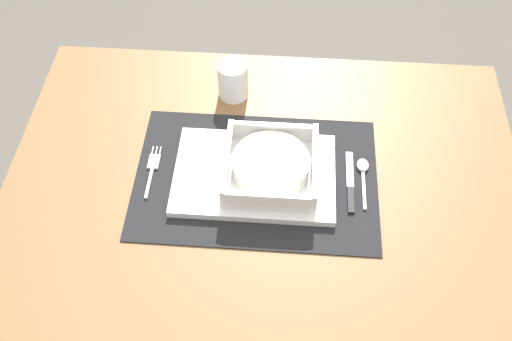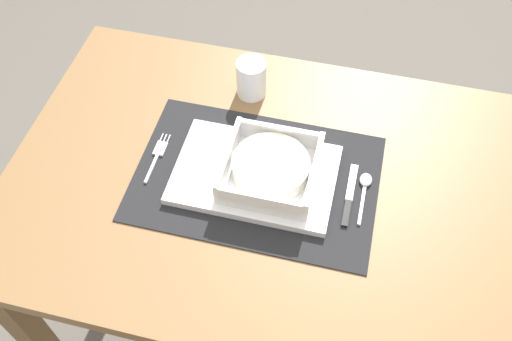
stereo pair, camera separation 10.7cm
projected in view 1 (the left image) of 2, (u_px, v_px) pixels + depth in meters
name	position (u px, v px, depth m)	size (l,w,h in m)	color
ground_plane	(261.00, 323.00, 1.70)	(6.00, 6.00, 0.00)	#59544C
dining_table	(263.00, 209.00, 1.19)	(1.01, 0.70, 0.75)	brown
placemat	(256.00, 179.00, 1.10)	(0.47, 0.32, 0.00)	black
serving_plate	(255.00, 173.00, 1.10)	(0.31, 0.21, 0.02)	white
porridge_bowl	(271.00, 167.00, 1.07)	(0.17, 0.17, 0.05)	white
fork	(153.00, 168.00, 1.11)	(0.02, 0.13, 0.00)	silver
spoon	(363.00, 171.00, 1.10)	(0.02, 0.12, 0.01)	silver
butter_knife	(350.00, 186.00, 1.08)	(0.01, 0.14, 0.01)	black
drinking_glass	(233.00, 81.00, 1.21)	(0.06, 0.06, 0.08)	white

